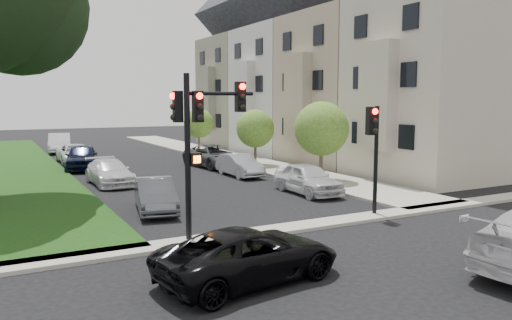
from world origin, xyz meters
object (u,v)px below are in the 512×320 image
car_cross_near (249,255)px  car_parked_0 (308,179)px  car_parked_2 (214,156)px  car_parked_5 (155,195)px  traffic_signal_main (199,127)px  car_parked_7 (82,157)px  small_tree_c (199,123)px  small_tree_a (322,129)px  traffic_signal_secondary (374,140)px  car_parked_1 (240,165)px  car_parked_8 (76,154)px  car_parked_9 (60,143)px  small_tree_b (255,129)px  car_parked_6 (110,172)px

car_cross_near → car_parked_0: bearing=-49.3°
car_parked_2 → car_parked_5: bearing=-129.6°
traffic_signal_main → car_parked_7: 18.50m
small_tree_c → car_cross_near: 29.73m
small_tree_a → car_parked_7: bearing=132.3°
car_parked_0 → car_parked_2: car_parked_2 is taller
traffic_signal_secondary → car_parked_1: traffic_signal_secondary is taller
small_tree_a → car_parked_8: bearing=124.2°
small_tree_a → car_parked_8: 17.91m
traffic_signal_secondary → car_parked_9: bearing=103.6°
traffic_signal_secondary → small_tree_b: bearing=78.8°
small_tree_c → car_cross_near: small_tree_c is taller
car_parked_7 → car_cross_near: bearing=-77.8°
car_parked_1 → traffic_signal_secondary: bearing=-90.8°
car_parked_0 → car_parked_5: (-7.27, -0.32, -0.06)m
small_tree_a → small_tree_c: bearing=90.0°
car_parked_5 → car_parked_8: bearing=102.1°
small_tree_a → car_parked_1: bearing=124.5°
traffic_signal_main → car_parked_1: 13.40m
car_parked_2 → car_parked_7: car_parked_7 is taller
traffic_signal_main → car_parked_6: 12.08m
car_parked_7 → car_parked_0: bearing=-48.4°
car_parked_1 → car_parked_8: (-7.24, 10.72, 0.01)m
car_parked_5 → traffic_signal_main: bearing=-78.6°
car_parked_5 → car_parked_2: bearing=67.6°
small_tree_a → traffic_signal_main: 12.00m
car_parked_0 → car_parked_8: 18.62m
small_tree_a → car_parked_9: (-10.06, 22.58, -2.02)m
traffic_signal_main → car_parked_5: (-0.04, 4.55, -2.84)m
car_parked_6 → small_tree_a: bearing=-26.8°
car_parked_2 → car_parked_6: bearing=-159.5°
car_parked_1 → car_parked_8: size_ratio=0.83×
traffic_signal_main → car_cross_near: size_ratio=1.10×
car_parked_5 → small_tree_c: bearing=74.9°
small_tree_b → traffic_signal_main: (-9.60, -14.42, 1.02)m
car_parked_8 → car_parked_9: car_parked_9 is taller
traffic_signal_secondary → car_parked_7: 19.84m
traffic_signal_main → traffic_signal_secondary: traffic_signal_main is taller
traffic_signal_main → small_tree_c: bearing=68.4°
car_parked_0 → car_parked_7: car_parked_7 is taller
car_parked_8 → car_parked_2: bearing=-40.7°
car_parked_2 → car_parked_8: 9.89m
car_parked_1 → car_parked_7: (-7.41, 7.15, 0.16)m
small_tree_a → small_tree_c: small_tree_a is taller
car_parked_8 → car_cross_near: bearing=-90.2°
traffic_signal_main → car_parked_1: bearing=58.4°
car_parked_6 → car_parked_9: size_ratio=0.92×
small_tree_c → traffic_signal_secondary: bearing=-96.7°
car_parked_2 → car_parked_9: bearing=111.9°
small_tree_c → car_parked_8: size_ratio=0.78×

